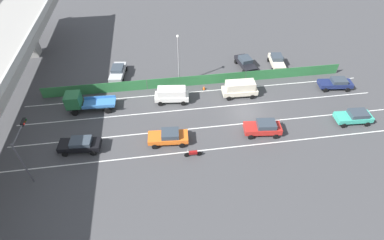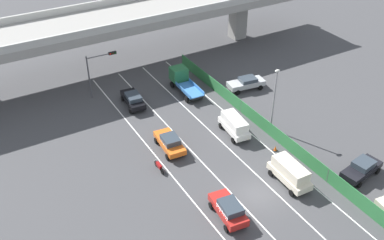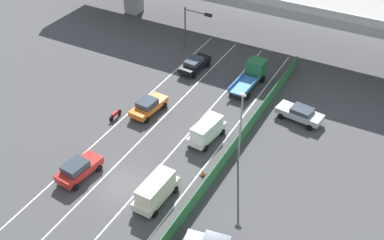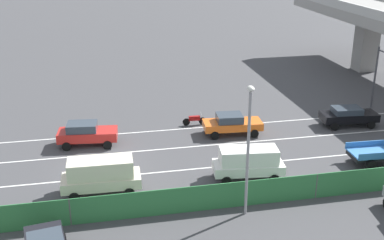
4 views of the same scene
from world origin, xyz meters
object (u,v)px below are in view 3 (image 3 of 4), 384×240
Objects in this scene: car_sedan_red at (78,169)px; traffic_cone at (203,173)px; car_van_cream at (156,189)px; flatbed_truck_blue at (252,74)px; motorcycle at (115,114)px; street_lamp at (241,122)px; car_van_white at (207,130)px; car_taxi_orange at (148,106)px; traffic_light at (194,22)px; car_sedan_black at (195,64)px; parked_wagon_silver at (300,113)px.

car_sedan_red is 7.68× the size of traffic_cone.
car_van_cream reaches higher than traffic_cone.
car_sedan_red is 0.74× the size of flatbed_truck_blue.
street_lamp reaches higher than motorcycle.
car_van_white is at bearing -89.45° from flatbed_truck_blue.
car_taxi_orange is at bearing 89.27° from car_sedan_red.
traffic_light is at bearing 111.35° from car_van_cream.
flatbed_truck_blue is (-0.11, 11.40, 0.11)m from car_van_white.
car_sedan_black reaches higher than motorcycle.
parked_wagon_silver is 0.88× the size of traffic_light.
flatbed_truck_blue reaches higher than parked_wagon_silver.
traffic_light is at bearing 88.91° from motorcycle.
car_sedan_black is 16.87m from street_lamp.
car_taxi_orange is 0.83× the size of traffic_light.
parked_wagon_silver is at bearing -25.40° from traffic_light.
car_sedan_black is 12.49m from motorcycle.
flatbed_truck_blue is at bearing 149.43° from parked_wagon_silver.
street_lamp reaches higher than flatbed_truck_blue.
car_van_white is 9.16m from car_van_cream.
traffic_cone is (1.99, -4.66, -0.92)m from car_van_white.
car_sedan_black is 2.38× the size of motorcycle.
car_van_white is at bearing 113.10° from traffic_cone.
car_sedan_black is (-7.09, 19.96, -0.35)m from car_van_cream.
car_van_cream is 21.18m from car_sedan_black.
traffic_light reaches higher than parked_wagon_silver.
car_sedan_red is 14.73m from street_lamp.
street_lamp reaches higher than car_van_cream.
car_van_white is 18.02m from traffic_light.
car_van_white is 0.97× the size of car_van_cream.
car_van_white is 5.15m from traffic_cone.
car_taxi_orange is 3.50m from motorcycle.
car_van_white is 0.76× the size of flatbed_truck_blue.
parked_wagon_silver is at bearing 67.71° from traffic_cone.
car_van_white reaches higher than car_sedan_red.
car_van_cream is at bearing -70.46° from car_sedan_black.
parked_wagon_silver is at bearing 71.39° from street_lamp.
car_sedan_red is at bearing -129.70° from parked_wagon_silver.
motorcycle is at bearing -102.46° from car_sedan_black.
parked_wagon_silver reaches higher than motorcycle.
car_sedan_black is at bearing 123.41° from car_van_white.
flatbed_truck_blue is at bearing 90.20° from car_van_cream.
parked_wagon_silver is (14.00, -3.52, -0.01)m from car_sedan_black.
traffic_cone is (9.32, -5.69, -0.63)m from car_taxi_orange.
flatbed_truck_blue reaches higher than traffic_cone.
car_sedan_red is at bearing -90.96° from car_sedan_black.
car_taxi_orange is at bearing -156.29° from parked_wagon_silver.
street_lamp reaches higher than traffic_cone.
car_sedan_black is (-7.12, 10.80, -0.29)m from car_van_white.
car_taxi_orange is 1.01× the size of car_van_white.
car_van_white is at bearing 89.76° from car_van_cream.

